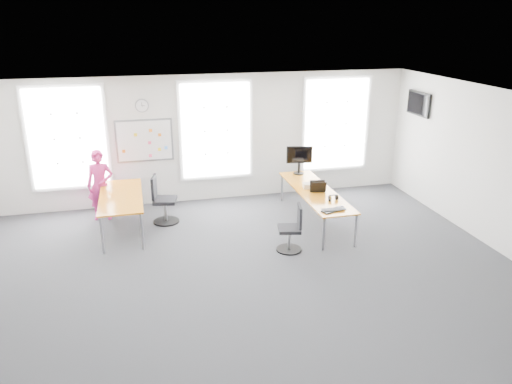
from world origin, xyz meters
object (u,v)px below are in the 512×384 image
object	(u,v)px
chair_right	(292,231)
keyboard	(333,210)
headphones	(333,197)
desk_right	(315,193)
chair_left	(162,202)
person	(100,185)
monitor	(299,157)
desk_left	(121,198)

from	to	relation	value
chair_right	keyboard	size ratio (longest dim) A/B	1.87
headphones	desk_right	bearing A→B (deg)	121.52
desk_right	chair_left	size ratio (longest dim) A/B	2.76
chair_left	chair_right	bearing A→B (deg)	-118.62
person	monitor	bearing A→B (deg)	4.49
chair_left	keyboard	xyz separation A→B (m)	(3.14, -1.91, 0.26)
person	headphones	world-z (taller)	person
person	chair_right	bearing A→B (deg)	-30.07
chair_right	chair_left	distance (m)	3.03
person	chair_left	bearing A→B (deg)	-17.23
chair_right	keyboard	world-z (taller)	chair_right
desk_right	desk_left	distance (m)	4.07
headphones	person	bearing A→B (deg)	175.81
desk_left	keyboard	world-z (taller)	desk_left
person	monitor	xyz separation A→B (m)	(4.51, -0.03, 0.33)
desk_left	chair_left	world-z (taller)	chair_left
chair_right	person	size ratio (longest dim) A/B	0.59
chair_left	person	bearing A→B (deg)	79.98
headphones	monitor	bearing A→B (deg)	111.32
person	monitor	distance (m)	4.52
chair_left	person	world-z (taller)	person
headphones	monitor	distance (m)	1.87
person	keyboard	world-z (taller)	person
chair_right	monitor	size ratio (longest dim) A/B	1.36
person	keyboard	bearing A→B (deg)	-23.89
chair_right	keyboard	xyz separation A→B (m)	(0.85, 0.07, 0.32)
desk_left	headphones	bearing A→B (deg)	-14.64
chair_right	monitor	distance (m)	2.73
person	keyboard	xyz separation A→B (m)	(4.41, -2.42, -0.06)
keyboard	desk_right	bearing A→B (deg)	67.94
desk_left	desk_right	bearing A→B (deg)	-6.81
headphones	desk_left	bearing A→B (deg)	-176.85
keyboard	monitor	xyz separation A→B (m)	(0.10, 2.39, 0.39)
chair_right	person	distance (m)	4.37
chair_left	headphones	xyz separation A→B (m)	(3.35, -1.35, 0.30)
chair_right	desk_left	bearing A→B (deg)	-107.12
desk_left	person	world-z (taller)	person
desk_right	monitor	distance (m)	1.30
desk_left	headphones	xyz separation A→B (m)	(4.19, -1.09, 0.04)
desk_right	keyboard	xyz separation A→B (m)	(-0.06, -1.17, 0.06)
chair_left	person	distance (m)	1.41
desk_right	monitor	xyz separation A→B (m)	(0.04, 1.22, 0.45)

